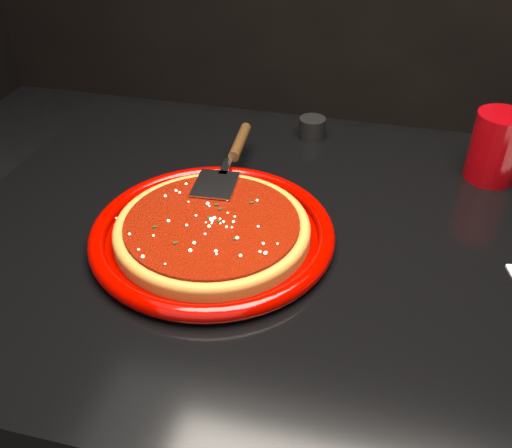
# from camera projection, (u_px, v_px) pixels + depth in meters

# --- Properties ---
(table) EXTENTS (1.20, 0.80, 0.75)m
(table) POSITION_uv_depth(u_px,v_px,m) (321.00, 400.00, 1.08)
(table) COLOR black
(table) RESTS_ON floor
(plate) EXTENTS (0.45, 0.45, 0.03)m
(plate) POSITION_uv_depth(u_px,v_px,m) (213.00, 233.00, 0.86)
(plate) COLOR #6C0200
(plate) RESTS_ON table
(pizza_crust) EXTENTS (0.36, 0.36, 0.01)m
(pizza_crust) POSITION_uv_depth(u_px,v_px,m) (212.00, 231.00, 0.85)
(pizza_crust) COLOR brown
(pizza_crust) RESTS_ON plate
(pizza_crust_rim) EXTENTS (0.36, 0.36, 0.02)m
(pizza_crust_rim) POSITION_uv_depth(u_px,v_px,m) (212.00, 227.00, 0.85)
(pizza_crust_rim) COLOR brown
(pizza_crust_rim) RESTS_ON plate
(pizza_sauce) EXTENTS (0.32, 0.32, 0.01)m
(pizza_sauce) POSITION_uv_depth(u_px,v_px,m) (212.00, 224.00, 0.85)
(pizza_sauce) COLOR #741002
(pizza_sauce) RESTS_ON plate
(parmesan_dusting) EXTENTS (0.25, 0.25, 0.01)m
(parmesan_dusting) POSITION_uv_depth(u_px,v_px,m) (212.00, 220.00, 0.84)
(parmesan_dusting) COLOR #F2EABE
(parmesan_dusting) RESTS_ON plate
(basil_flecks) EXTENTS (0.23, 0.23, 0.00)m
(basil_flecks) POSITION_uv_depth(u_px,v_px,m) (212.00, 221.00, 0.84)
(basil_flecks) COLOR black
(basil_flecks) RESTS_ON plate
(pizza_server) EXTENTS (0.10, 0.29, 0.02)m
(pizza_server) POSITION_uv_depth(u_px,v_px,m) (230.00, 160.00, 0.97)
(pizza_server) COLOR silver
(pizza_server) RESTS_ON plate
(cup) EXTENTS (0.11, 0.11, 0.12)m
(cup) POSITION_uv_depth(u_px,v_px,m) (496.00, 147.00, 0.98)
(cup) COLOR #860307
(cup) RESTS_ON table
(ramekin) EXTENTS (0.07, 0.07, 0.04)m
(ramekin) POSITION_uv_depth(u_px,v_px,m) (312.00, 128.00, 1.13)
(ramekin) COLOR black
(ramekin) RESTS_ON table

